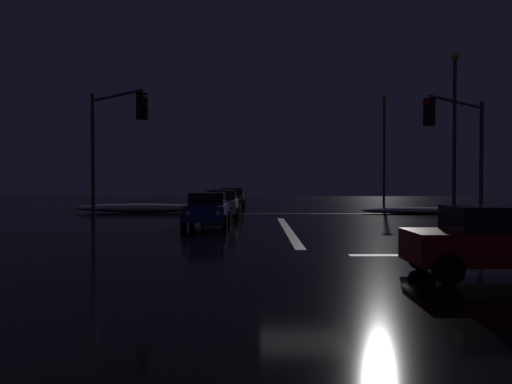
{
  "coord_description": "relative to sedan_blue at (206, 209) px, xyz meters",
  "views": [
    {
      "loc": [
        -1.38,
        -15.41,
        2.12
      ],
      "look_at": [
        -1.32,
        11.81,
        1.57
      ],
      "focal_mm": 38.06,
      "sensor_mm": 36.0,
      "label": 1
    }
  ],
  "objects": [
    {
      "name": "snow_bank_right_curb",
      "position": [
        12.67,
        9.44,
        -0.58
      ],
      "size": [
        7.28,
        1.5,
        0.44
      ],
      "color": "white",
      "rests_on": "ground"
    },
    {
      "name": "centre_line_ns",
      "position": [
        3.66,
        9.87,
        -0.8
      ],
      "size": [
        22.0,
        0.15,
        0.01
      ],
      "color": "yellow",
      "rests_on": "ground"
    },
    {
      "name": "sedan_white",
      "position": [
        0.29,
        6.06,
        0.0
      ],
      "size": [
        2.02,
        4.33,
        1.57
      ],
      "color": "silver",
      "rests_on": "ground"
    },
    {
      "name": "snow_bank_left_curb",
      "position": [
        -5.35,
        11.09,
        -0.5
      ],
      "size": [
        9.24,
        1.5,
        0.59
      ],
      "color": "white",
      "rests_on": "ground"
    },
    {
      "name": "traffic_signal_nw",
      "position": [
        -3.74,
        -2.53,
        3.32
      ],
      "size": [
        3.08,
        3.08,
        5.98
      ],
      "color": "#4C4C51",
      "rests_on": "ground"
    },
    {
      "name": "traffic_signal_ne",
      "position": [
        10.73,
        -2.86,
        3.16
      ],
      "size": [
        3.73,
        3.73,
        5.65
      ],
      "color": "#4C4C51",
      "rests_on": "ground"
    },
    {
      "name": "stop_line_north",
      "position": [
        3.66,
        -1.73,
        -0.8
      ],
      "size": [
        0.35,
        14.05,
        0.01
      ],
      "color": "white",
      "rests_on": "ground"
    },
    {
      "name": "streetlamp_right_far",
      "position": [
        12.97,
        19.87,
        4.5
      ],
      "size": [
        0.44,
        0.44,
        9.21
      ],
      "color": "#424247",
      "rests_on": "ground"
    },
    {
      "name": "sedan_blue",
      "position": [
        0.0,
        0.0,
        0.0
      ],
      "size": [
        2.02,
        4.33,
        1.57
      ],
      "color": "navy",
      "rests_on": "ground"
    },
    {
      "name": "sedan_red_crossing",
      "position": [
        7.71,
        -13.45,
        0.0
      ],
      "size": [
        4.33,
        2.02,
        1.57
      ],
      "color": "maroon",
      "rests_on": "ground"
    },
    {
      "name": "streetlamp_right_near",
      "position": [
        12.97,
        3.87,
        4.4
      ],
      "size": [
        0.44,
        0.44,
        9.02
      ],
      "color": "#424247",
      "rests_on": "ground"
    },
    {
      "name": "sedan_orange",
      "position": [
        0.01,
        11.62,
        0.0
      ],
      "size": [
        2.02,
        4.33,
        1.57
      ],
      "color": "#C66014",
      "rests_on": "ground"
    },
    {
      "name": "ground",
      "position": [
        3.66,
        -9.93,
        -0.85
      ],
      "size": [
        120.0,
        120.0,
        0.1
      ],
      "primitive_type": "cube",
      "color": "black"
    },
    {
      "name": "sedan_green",
      "position": [
        0.39,
        18.18,
        0.0
      ],
      "size": [
        2.02,
        4.33,
        1.57
      ],
      "color": "#14512D",
      "rests_on": "ground"
    }
  ]
}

